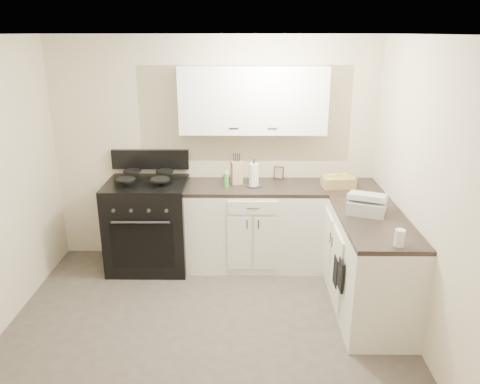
{
  "coord_description": "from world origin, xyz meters",
  "views": [
    {
      "loc": [
        0.34,
        -3.32,
        2.52
      ],
      "look_at": [
        0.3,
        0.85,
        1.09
      ],
      "focal_mm": 35.0,
      "sensor_mm": 36.0,
      "label": 1
    }
  ],
  "objects_px": {
    "stove": "(149,227)",
    "knife_block": "(237,173)",
    "paper_towel": "(254,175)",
    "wicker_basket": "(338,182)",
    "countertop_grill": "(367,206)"
  },
  "relations": [
    {
      "from": "stove",
      "to": "knife_block",
      "type": "relative_size",
      "value": 4.16
    },
    {
      "from": "knife_block",
      "to": "paper_towel",
      "type": "height_order",
      "value": "knife_block"
    },
    {
      "from": "wicker_basket",
      "to": "knife_block",
      "type": "bearing_deg",
      "value": 174.97
    },
    {
      "from": "wicker_basket",
      "to": "countertop_grill",
      "type": "height_order",
      "value": "countertop_grill"
    },
    {
      "from": "stove",
      "to": "wicker_basket",
      "type": "xyz_separation_m",
      "value": [
        2.07,
        -0.0,
        0.54
      ]
    },
    {
      "from": "stove",
      "to": "knife_block",
      "type": "xyz_separation_m",
      "value": [
        0.98,
        0.09,
        0.61
      ]
    },
    {
      "from": "countertop_grill",
      "to": "knife_block",
      "type": "bearing_deg",
      "value": 166.4
    },
    {
      "from": "stove",
      "to": "wicker_basket",
      "type": "distance_m",
      "value": 2.14
    },
    {
      "from": "countertop_grill",
      "to": "paper_towel",
      "type": "bearing_deg",
      "value": 164.91
    },
    {
      "from": "knife_block",
      "to": "countertop_grill",
      "type": "relative_size",
      "value": 0.76
    },
    {
      "from": "stove",
      "to": "countertop_grill",
      "type": "height_order",
      "value": "countertop_grill"
    },
    {
      "from": "knife_block",
      "to": "wicker_basket",
      "type": "xyz_separation_m",
      "value": [
        1.09,
        -0.1,
        -0.07
      ]
    },
    {
      "from": "paper_towel",
      "to": "countertop_grill",
      "type": "relative_size",
      "value": 0.76
    },
    {
      "from": "stove",
      "to": "paper_towel",
      "type": "xyz_separation_m",
      "value": [
        1.16,
        0.0,
        0.61
      ]
    },
    {
      "from": "knife_block",
      "to": "wicker_basket",
      "type": "distance_m",
      "value": 1.1
    }
  ]
}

